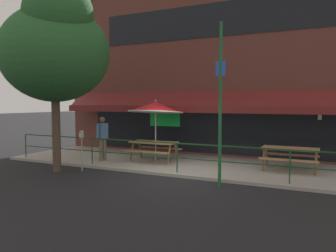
% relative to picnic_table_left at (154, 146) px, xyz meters
% --- Properties ---
extents(ground_plane, '(120.00, 120.00, 0.00)m').
position_rel_picnic_table_left_xyz_m(ground_plane, '(1.65, -1.79, -0.71)').
color(ground_plane, black).
extents(patio_deck, '(15.00, 4.00, 0.10)m').
position_rel_picnic_table_left_xyz_m(patio_deck, '(1.65, 0.21, -0.66)').
color(patio_deck, '#9E998E').
rests_on(patio_deck, ground).
extents(restaurant_building, '(15.00, 1.60, 8.25)m').
position_rel_picnic_table_left_xyz_m(restaurant_building, '(1.65, 2.44, 3.38)').
color(restaurant_building, brown).
rests_on(restaurant_building, ground).
extents(patio_railing, '(13.84, 0.04, 0.97)m').
position_rel_picnic_table_left_xyz_m(patio_railing, '(1.65, -1.49, 0.09)').
color(patio_railing, '#194723').
rests_on(patio_railing, patio_deck).
extents(picnic_table_left, '(1.80, 1.42, 0.76)m').
position_rel_picnic_table_left_xyz_m(picnic_table_left, '(0.00, 0.00, 0.00)').
color(picnic_table_left, '#997047').
rests_on(picnic_table_left, patio_deck).
extents(picnic_table_centre, '(1.80, 1.42, 0.76)m').
position_rel_picnic_table_left_xyz_m(picnic_table_centre, '(4.93, 0.41, 0.00)').
color(picnic_table_centre, '#997047').
rests_on(picnic_table_centre, patio_deck).
extents(patio_umbrella_left, '(2.14, 2.14, 2.38)m').
position_rel_picnic_table_left_xyz_m(patio_umbrella_left, '(-0.00, 0.15, 1.47)').
color(patio_umbrella_left, '#B7B2A8').
rests_on(patio_umbrella_left, patio_deck).
extents(pedestrian_walking, '(0.29, 0.62, 1.71)m').
position_rel_picnic_table_left_xyz_m(pedestrian_walking, '(-1.88, -0.74, 0.35)').
color(pedestrian_walking, '#665B4C').
rests_on(pedestrian_walking, patio_deck).
extents(parking_meter_near, '(0.15, 0.16, 1.42)m').
position_rel_picnic_table_left_xyz_m(parking_meter_near, '(-1.59, -2.29, 0.44)').
color(parking_meter_near, gray).
rests_on(parking_meter_near, ground).
extents(street_sign_pole, '(0.28, 0.09, 4.59)m').
position_rel_picnic_table_left_xyz_m(street_sign_pole, '(3.30, -2.24, 1.64)').
color(street_sign_pole, '#1E6033').
rests_on(street_sign_pole, ground).
extents(street_tree_curbside, '(3.82, 3.44, 6.21)m').
position_rel_picnic_table_left_xyz_m(street_tree_curbside, '(-2.25, -2.76, 3.51)').
color(street_tree_curbside, brown).
rests_on(street_tree_curbside, ground).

